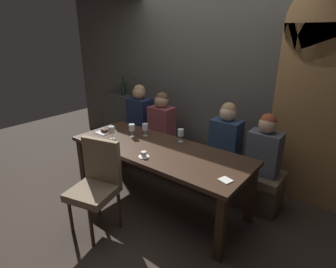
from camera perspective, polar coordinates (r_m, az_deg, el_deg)
ground at (r=3.49m, az=-2.00°, el=-14.15°), size 9.00×9.00×0.00m
back_wall_tiled at (r=3.91m, az=9.64°, el=13.13°), size 6.00×0.12×3.00m
arched_door at (r=3.42m, az=29.14°, el=7.48°), size 0.90×0.05×2.55m
back_counter at (r=4.93m, az=-8.05°, el=2.53°), size 1.10×0.28×0.95m
dining_table at (r=3.17m, az=-2.15°, el=-4.42°), size 2.20×0.84×0.74m
banquette_bench at (r=3.86m, az=4.72°, el=-6.64°), size 2.50×0.44×0.45m
chair_near_side at (r=2.93m, az=-14.93°, el=-9.49°), size 0.54×0.54×0.98m
diner_redhead at (r=4.22m, az=-6.04°, el=4.66°), size 0.36×0.24×0.82m
diner_bearded at (r=3.92m, az=-1.35°, el=3.10°), size 0.36×0.24×0.77m
diner_far_end at (r=3.38m, az=12.29°, el=-0.19°), size 0.36×0.24×0.78m
diner_near_end at (r=3.25m, az=19.91°, el=-2.38°), size 0.36×0.24×0.72m
wine_bottle_dark_red at (r=4.89m, az=-9.51°, el=9.51°), size 0.08×0.08×0.33m
wine_bottle_pale_label at (r=4.66m, az=-6.96°, el=9.10°), size 0.08×0.08×0.33m
wine_glass_end_left at (r=3.47m, az=-4.90°, el=1.40°), size 0.08×0.08×0.16m
wine_glass_far_left at (r=3.43m, az=-11.93°, el=0.78°), size 0.08×0.08×0.16m
wine_glass_far_right at (r=3.47m, az=-7.72°, el=1.25°), size 0.08×0.08×0.16m
wine_glass_end_right at (r=3.27m, az=2.73°, el=0.17°), size 0.08×0.08×0.16m
espresso_cup at (r=2.91m, az=-5.18°, el=-4.44°), size 0.12×0.12×0.06m
dessert_plate at (r=3.70m, az=-13.40°, el=0.48°), size 0.19×0.19×0.05m
fork_on_table at (r=3.82m, az=-14.41°, el=0.90°), size 0.02×0.17×0.01m
folded_napkin at (r=2.52m, az=12.16°, el=-9.58°), size 0.13×0.13×0.01m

